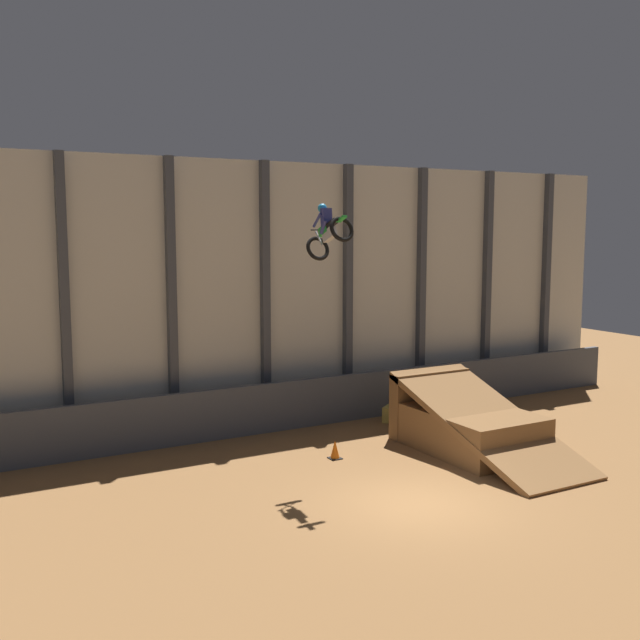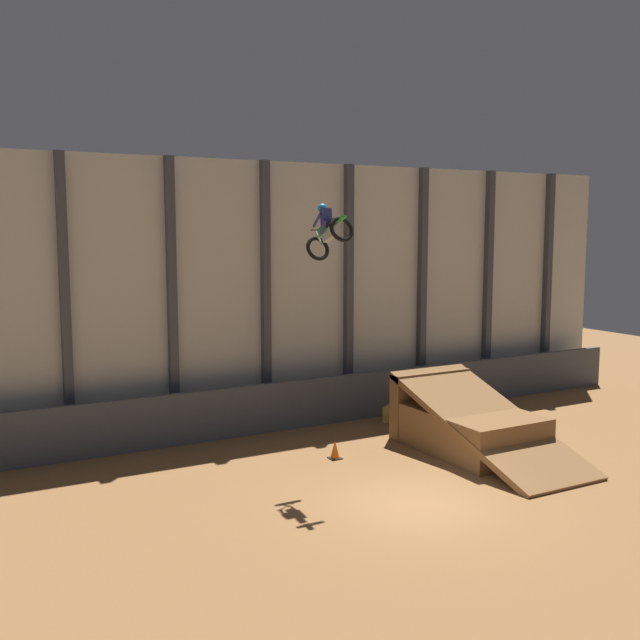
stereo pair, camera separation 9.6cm
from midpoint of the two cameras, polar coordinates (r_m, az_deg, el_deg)
The scene contains 7 objects.
ground_plane at distance 19.62m, azimuth 7.30°, elevation -13.74°, with size 60.00×60.00×0.00m, color olive.
arena_back_wall at distance 26.35m, azimuth -4.45°, elevation 1.97°, with size 32.00×0.40×9.24m.
lower_barrier at distance 25.87m, azimuth -3.22°, elevation -6.59°, with size 31.36×0.20×1.69m.
dirt_ramp at distance 24.23m, azimuth 10.94°, elevation -7.82°, with size 2.96×6.42×2.35m.
rider_bike_solo at distance 20.89m, azimuth 0.48°, elevation 6.78°, with size 0.76×1.69×1.66m.
traffic_cone_near_ramp at distance 22.92m, azimuth 1.03°, elevation -9.85°, with size 0.36×0.36×0.58m.
hay_bale_trackside at distance 27.12m, azimuth 5.76°, elevation -7.20°, with size 1.01×1.08×0.57m.
Camera 1 is at (-11.04, -14.66, 6.96)m, focal length 42.00 mm.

